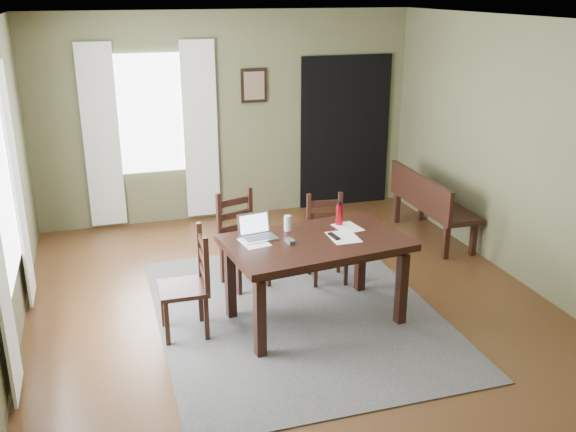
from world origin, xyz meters
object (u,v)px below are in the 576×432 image
object	(u,v)px
chair_end	(189,285)
chair_back_left	(242,241)
dining_table	(316,250)
water_bottle	(339,214)
bench	(429,200)
laptop	(257,231)
chair_back_right	(327,240)

from	to	relation	value
chair_end	chair_back_left	distance (m)	1.10
dining_table	water_bottle	bearing A→B (deg)	34.22
water_bottle	chair_back_left	bearing A→B (deg)	140.07
bench	dining_table	bearing A→B (deg)	127.62
chair_end	chair_back_left	bearing A→B (deg)	142.57
chair_back_left	water_bottle	size ratio (longest dim) A/B	4.20
chair_back_left	bench	distance (m)	2.55
chair_end	laptop	size ratio (longest dim) A/B	2.81
chair_back_left	dining_table	bearing A→B (deg)	-81.40
chair_end	chair_back_right	xyz separation A→B (m)	(1.57, 0.72, -0.03)
dining_table	chair_back_right	bearing A→B (deg)	56.30
chair_end	chair_back_left	xyz separation A→B (m)	(0.69, 0.87, 0.00)
dining_table	bench	xyz separation A→B (m)	(2.02, 1.56, -0.22)
bench	laptop	bearing A→B (deg)	118.14
chair_end	chair_back_left	world-z (taller)	chair_back_left
laptop	chair_back_right	bearing A→B (deg)	24.63
chair_back_left	chair_back_right	distance (m)	0.89
laptop	water_bottle	world-z (taller)	water_bottle
laptop	bench	bearing A→B (deg)	18.85
chair_end	laptop	distance (m)	0.77
bench	water_bottle	world-z (taller)	water_bottle
dining_table	chair_end	world-z (taller)	chair_end
chair_end	dining_table	bearing A→B (deg)	85.82
laptop	water_bottle	size ratio (longest dim) A/B	1.48
bench	laptop	size ratio (longest dim) A/B	4.24
laptop	dining_table	bearing A→B (deg)	-32.15
bench	water_bottle	bearing A→B (deg)	126.87
chair_end	laptop	world-z (taller)	laptop
chair_back_left	laptop	distance (m)	0.85
dining_table	water_bottle	xyz separation A→B (m)	(0.34, 0.30, 0.21)
chair_back_left	bench	xyz separation A→B (m)	(2.49, 0.59, 0.01)
chair_end	laptop	bearing A→B (deg)	100.20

